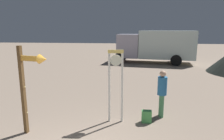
# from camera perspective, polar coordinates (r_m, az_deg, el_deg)

# --- Properties ---
(standing_clock) EXTENTS (0.49, 0.11, 2.34)m
(standing_clock) POSITION_cam_1_polar(r_m,az_deg,el_deg) (6.28, 1.06, -2.67)
(standing_clock) COLOR white
(standing_clock) RESTS_ON ground_plane
(arrow_sign) EXTENTS (0.93, 0.38, 2.53)m
(arrow_sign) POSITION_cam_1_polar(r_m,az_deg,el_deg) (5.86, -22.39, -2.08)
(arrow_sign) COLOR brown
(arrow_sign) RESTS_ON ground_plane
(person_near_clock) EXTENTS (0.31, 0.31, 1.62)m
(person_near_clock) POSITION_cam_1_polar(r_m,az_deg,el_deg) (6.98, 14.08, -5.90)
(person_near_clock) COLOR #4A8C5C
(person_near_clock) RESTS_ON ground_plane
(backpack) EXTENTS (0.31, 0.22, 0.40)m
(backpack) POSITION_cam_1_polar(r_m,az_deg,el_deg) (6.70, 9.83, -12.95)
(backpack) COLOR #4A9F51
(backpack) RESTS_ON ground_plane
(box_truck_near) EXTENTS (7.14, 3.41, 2.85)m
(box_truck_near) POSITION_cam_1_polar(r_m,az_deg,el_deg) (18.33, 12.58, 6.94)
(box_truck_near) COLOR white
(box_truck_near) RESTS_ON ground_plane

